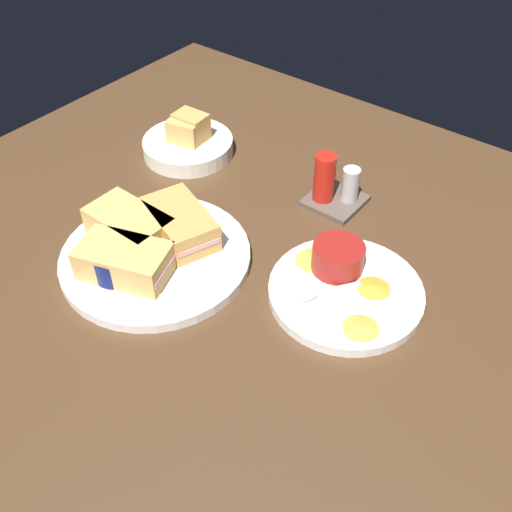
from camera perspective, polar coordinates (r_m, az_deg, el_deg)
The scene contains 13 objects.
ground_plane at distance 95.15cm, azimuth -3.73°, elevation 0.45°, with size 110.00×110.00×3.00cm, color #4C331E.
plate_sandwich_main at distance 91.90cm, azimuth -9.66°, elevation -0.10°, with size 29.16×29.16×1.60cm, color white.
sandwich_half_near at distance 92.38cm, azimuth -7.35°, elevation 3.13°, with size 14.88×11.75×4.80cm.
sandwich_half_far at distance 93.27cm, azimuth -12.15°, elevation 2.86°, with size 13.37×7.81×4.80cm.
sandwich_half_extra at distance 87.45cm, azimuth -12.57°, elevation -0.44°, with size 14.82×11.44×4.80cm.
ramekin_dark_sauce at distance 87.87cm, azimuth -13.44°, elevation -0.56°, with size 7.11×7.11×4.11cm.
spoon_by_dark_ramekin at distance 89.82cm, azimuth -9.85°, elevation -0.34°, with size 5.72×9.49×0.80cm.
plate_chips_companion at distance 86.32cm, azimuth 8.65°, elevation -3.46°, with size 22.43×22.43×1.60cm, color white.
ramekin_light_gravy at distance 87.09cm, azimuth 7.94°, elevation -0.06°, with size 7.75×7.75×4.13cm.
spoon_by_gravy_ramekin at distance 83.98cm, azimuth 5.72°, elevation -3.61°, with size 6.97×8.87×0.80cm.
plantain_chip_scatter at distance 87.35cm, azimuth 8.07°, elevation -1.66°, with size 19.61×17.38×0.60cm.
bread_basket_rear at distance 114.33cm, azimuth -6.57°, elevation 10.84°, with size 17.05×17.05×7.98cm.
condiment_caddy at distance 101.00cm, azimuth 7.51°, elevation 6.64°, with size 9.00×9.00×9.50cm.
Camera 1 is at (47.80, -51.45, 62.71)cm, focal length 41.39 mm.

